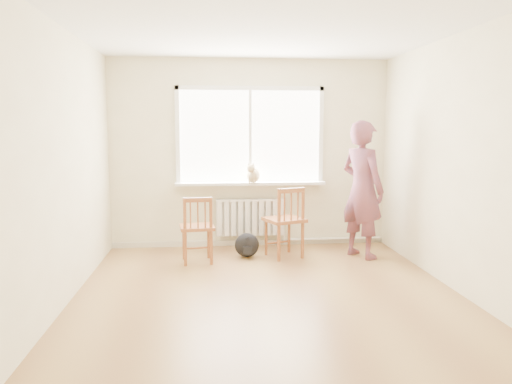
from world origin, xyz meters
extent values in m
plane|color=#A07741|center=(0.00, 0.00, 0.00)|extent=(4.50, 4.50, 0.00)
plane|color=white|center=(0.00, 0.00, 2.70)|extent=(4.50, 4.50, 0.00)
cube|color=#EFE7BF|center=(0.00, 2.25, 1.35)|extent=(4.00, 0.01, 2.70)
cube|color=white|center=(0.00, 2.23, 1.60)|extent=(2.00, 0.02, 1.30)
cube|color=white|center=(0.00, 2.21, 2.28)|extent=(2.12, 0.05, 0.06)
cube|color=white|center=(-1.03, 2.21, 1.60)|extent=(0.06, 0.05, 1.42)
cube|color=white|center=(1.03, 2.21, 1.60)|extent=(0.06, 0.05, 1.42)
cube|color=white|center=(0.00, 2.21, 1.60)|extent=(0.04, 0.05, 1.30)
cube|color=white|center=(0.00, 2.14, 0.93)|extent=(2.15, 0.22, 0.04)
cube|color=white|center=(0.00, 2.20, 0.43)|extent=(1.00, 0.02, 0.55)
cube|color=white|center=(0.00, 2.15, 0.43)|extent=(1.00, 0.10, 0.51)
cube|color=white|center=(0.00, 2.15, 0.69)|extent=(1.00, 0.12, 0.03)
cylinder|color=silver|center=(1.25, 2.19, 0.08)|extent=(1.40, 0.04, 0.04)
cube|color=beige|center=(0.00, 2.23, 0.04)|extent=(4.00, 0.03, 0.08)
cube|color=#9C512D|center=(-0.76, 1.38, 0.46)|extent=(0.47, 0.45, 0.04)
cylinder|color=#9C512D|center=(-0.61, 1.56, 0.23)|extent=(0.04, 0.04, 0.46)
cylinder|color=#9C512D|center=(-0.94, 1.52, 0.23)|extent=(0.04, 0.04, 0.46)
cylinder|color=#9C512D|center=(-0.58, 1.23, 0.23)|extent=(0.04, 0.04, 0.46)
cylinder|color=#9C512D|center=(-0.90, 1.20, 0.23)|extent=(0.04, 0.04, 0.46)
cylinder|color=#9C512D|center=(-0.58, 1.23, 0.43)|extent=(0.04, 0.04, 0.86)
cylinder|color=#9C512D|center=(-0.90, 1.20, 0.43)|extent=(0.04, 0.04, 0.86)
cube|color=#9C512D|center=(-0.74, 1.22, 0.83)|extent=(0.35, 0.07, 0.06)
cylinder|color=#9C512D|center=(-0.65, 1.22, 0.65)|extent=(0.02, 0.02, 0.35)
cylinder|color=#9C512D|center=(-0.74, 1.22, 0.65)|extent=(0.02, 0.02, 0.35)
cylinder|color=#9C512D|center=(-0.83, 1.21, 0.65)|extent=(0.02, 0.02, 0.35)
cube|color=#9C512D|center=(0.40, 1.54, 0.50)|extent=(0.60, 0.59, 0.04)
cylinder|color=#9C512D|center=(0.50, 1.77, 0.25)|extent=(0.04, 0.04, 0.50)
cylinder|color=#9C512D|center=(0.17, 1.64, 0.25)|extent=(0.04, 0.04, 0.50)
cylinder|color=#9C512D|center=(0.63, 1.43, 0.25)|extent=(0.04, 0.04, 0.50)
cylinder|color=#9C512D|center=(0.30, 1.31, 0.25)|extent=(0.04, 0.04, 0.50)
cylinder|color=#9C512D|center=(0.63, 1.43, 0.48)|extent=(0.04, 0.04, 0.95)
cylinder|color=#9C512D|center=(0.30, 1.31, 0.48)|extent=(0.04, 0.04, 0.95)
cube|color=#9C512D|center=(0.46, 1.37, 0.92)|extent=(0.37, 0.17, 0.06)
cylinder|color=#9C512D|center=(0.56, 1.41, 0.72)|extent=(0.02, 0.02, 0.38)
cylinder|color=#9C512D|center=(0.46, 1.37, 0.72)|extent=(0.02, 0.02, 0.38)
cylinder|color=#9C512D|center=(0.37, 1.33, 0.72)|extent=(0.02, 0.02, 0.38)
imported|color=#BC3E60|center=(1.43, 1.44, 0.91)|extent=(0.71, 0.79, 1.82)
ellipsoid|color=beige|center=(0.03, 2.07, 1.06)|extent=(0.27, 0.33, 0.21)
sphere|color=beige|center=(-0.01, 1.94, 1.16)|extent=(0.12, 0.12, 0.12)
cone|color=beige|center=(-0.04, 1.95, 1.22)|extent=(0.04, 0.04, 0.05)
cone|color=beige|center=(0.02, 1.93, 1.22)|extent=(0.04, 0.04, 0.05)
cylinder|color=beige|center=(0.08, 2.21, 0.99)|extent=(0.08, 0.19, 0.03)
cylinder|color=beige|center=(-0.03, 1.98, 1.00)|extent=(0.03, 0.03, 0.11)
cylinder|color=beige|center=(0.03, 1.96, 1.00)|extent=(0.03, 0.03, 0.11)
ellipsoid|color=black|center=(-0.10, 1.56, 0.16)|extent=(0.34, 0.27, 0.33)
camera|label=1|loc=(-0.60, -4.95, 1.72)|focal=35.00mm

